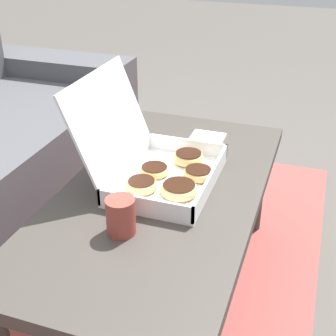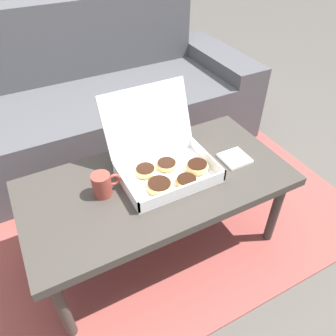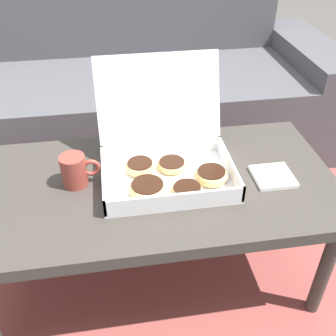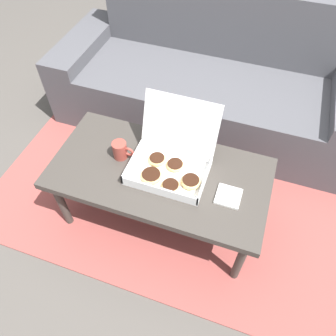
# 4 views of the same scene
# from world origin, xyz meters

# --- Properties ---
(ground_plane) EXTENTS (12.00, 12.00, 0.00)m
(ground_plane) POSITION_xyz_m (0.00, 0.00, 0.00)
(ground_plane) COLOR #514C47
(area_rug) EXTENTS (2.26, 1.94, 0.01)m
(area_rug) POSITION_xyz_m (0.00, 0.30, 0.01)
(area_rug) COLOR #994742
(area_rug) RESTS_ON ground_plane
(couch) EXTENTS (2.14, 0.83, 0.90)m
(couch) POSITION_xyz_m (0.00, 0.82, 0.30)
(couch) COLOR #4C4C51
(couch) RESTS_ON ground_plane
(coffee_table) EXTENTS (1.15, 0.58, 0.45)m
(coffee_table) POSITION_xyz_m (0.00, -0.17, 0.40)
(coffee_table) COLOR #3D3833
(coffee_table) RESTS_ON ground_plane
(pastry_box) EXTENTS (0.40, 0.38, 0.32)m
(pastry_box) POSITION_xyz_m (0.05, -0.14, 0.50)
(pastry_box) COLOR white
(pastry_box) RESTS_ON coffee_table
(coffee_mug) EXTENTS (0.12, 0.08, 0.10)m
(coffee_mug) POSITION_xyz_m (-0.23, -0.14, 0.50)
(coffee_mug) COLOR #993D33
(coffee_mug) RESTS_ON coffee_table
(napkin_stack) EXTENTS (0.12, 0.12, 0.01)m
(napkin_stack) POSITION_xyz_m (0.38, -0.21, 0.45)
(napkin_stack) COLOR white
(napkin_stack) RESTS_ON coffee_table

